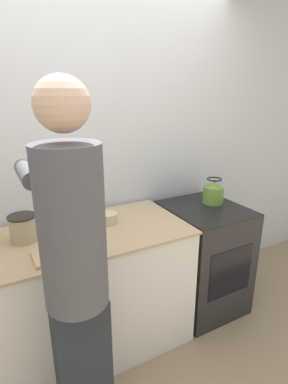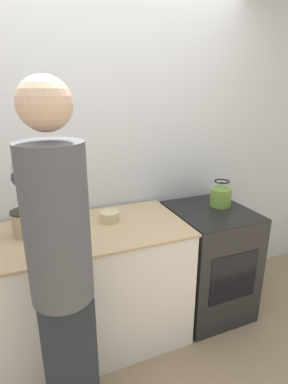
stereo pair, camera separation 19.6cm
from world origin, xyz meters
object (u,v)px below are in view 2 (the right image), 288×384
Objects in this scene: kettle at (221,195)px; canister_jar at (25,223)px; cutting_board at (58,249)px; oven at (208,260)px; person at (61,265)px; knife at (57,247)px.

canister_jar is at bearing 178.73° from kettle.
kettle reaches higher than cutting_board.
oven is 1.46m from person.
cutting_board is at bearing -169.15° from kettle.
knife is at bearing -169.18° from kettle.
canister_jar is at bearing 119.53° from cutting_board.
oven is 2.90× the size of cutting_board.
person reaches higher than canister_jar.
canister_jar reaches higher than cutting_board.
cutting_board is 1.46× the size of kettle.
oven is 1.30m from knife.
knife reaches higher than cutting_board.
kettle is (1.31, 0.25, 0.08)m from cutting_board.
kettle is at bearing 25.07° from person.
person reaches higher than cutting_board.
kettle reaches higher than oven.
kettle is at bearing 25.00° from oven.
cutting_board reaches higher than oven.
knife is at bearing 176.32° from cutting_board.
kettle reaches higher than canister_jar.
knife is at bearing 86.93° from person.
cutting_board is at bearing -60.47° from canister_jar.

